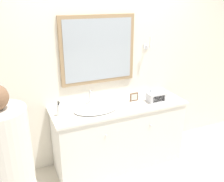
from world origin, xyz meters
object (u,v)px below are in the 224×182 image
sink_basin (96,108)px  person (5,155)px  picture_frame (134,97)px  appliance_box (156,97)px  soap_bottle (59,110)px

sink_basin → person: 1.25m
sink_basin → picture_frame: (0.56, 0.05, 0.04)m
sink_basin → appliance_box: (0.82, -0.07, 0.04)m
appliance_box → picture_frame: same height
picture_frame → person: size_ratio=0.08×
person → soap_bottle: bearing=49.8°
sink_basin → picture_frame: sink_basin is taller
soap_bottle → person: (-0.59, -0.70, 0.01)m
sink_basin → picture_frame: size_ratio=4.68×
person → picture_frame: bearing=25.2°
soap_bottle → picture_frame: soap_bottle is taller
picture_frame → person: person is taller
soap_bottle → appliance_box: soap_bottle is taller
sink_basin → person: bearing=-146.1°
soap_bottle → picture_frame: size_ratio=1.57×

